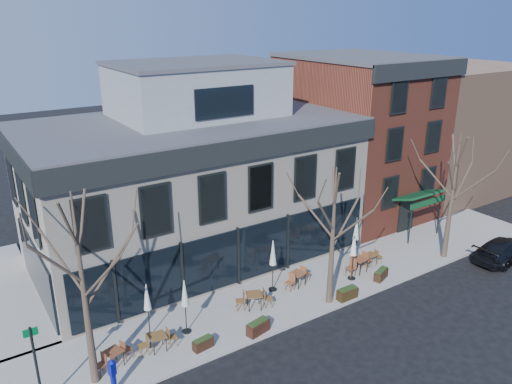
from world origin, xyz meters
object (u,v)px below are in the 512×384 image
cafe_set_0 (114,357)px  umbrella_0 (147,300)px  call_box (113,375)px  parked_sedan (505,250)px

cafe_set_0 → umbrella_0: (1.99, 1.13, 1.40)m
cafe_set_0 → umbrella_0: bearing=29.7°
call_box → umbrella_0: bearing=46.0°
parked_sedan → call_box: 22.93m
cafe_set_0 → umbrella_0: 2.68m
parked_sedan → umbrella_0: bearing=75.7°
parked_sedan → umbrella_0: umbrella_0 is taller
umbrella_0 → call_box: bearing=-134.0°
call_box → parked_sedan: bearing=-4.4°
call_box → umbrella_0: (2.47, 2.56, 1.08)m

